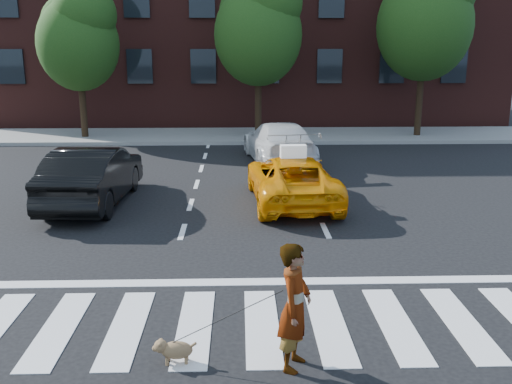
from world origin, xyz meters
TOP-DOWN VIEW (x-y plane):
  - ground at (0.00, 0.00)m, footprint 120.00×120.00m
  - crosswalk at (0.00, 0.00)m, footprint 13.00×2.40m
  - stop_line at (0.00, 1.60)m, footprint 12.00×0.30m
  - sidewalk_far at (0.00, 17.50)m, footprint 30.00×4.00m
  - building at (0.00, 25.00)m, footprint 26.00×10.00m
  - tree_left at (-6.97, 17.00)m, footprint 3.39×3.38m
  - tree_mid at (0.53, 17.00)m, footprint 3.69×3.69m
  - tree_right at (7.53, 17.00)m, footprint 4.00×4.00m
  - taxi at (1.05, 6.75)m, footprint 2.34×4.61m
  - black_sedan at (-4.12, 6.79)m, footprint 1.82×4.67m
  - white_suv at (1.07, 11.96)m, footprint 2.62×5.14m
  - woman at (0.37, -1.10)m, footprint 0.59×0.72m
  - dog at (-1.20, -0.98)m, footprint 0.59×0.23m
  - taxi_sign at (1.05, 6.55)m, footprint 0.67×0.32m

SIDE VIEW (x-z plane):
  - ground at x=0.00m, z-range 0.00..0.00m
  - crosswalk at x=0.00m, z-range 0.00..0.01m
  - stop_line at x=0.00m, z-range 0.00..0.01m
  - sidewalk_far at x=0.00m, z-range 0.00..0.15m
  - dog at x=-1.20m, z-range 0.03..0.36m
  - taxi at x=1.05m, z-range 0.00..1.25m
  - white_suv at x=1.07m, z-range 0.00..1.43m
  - black_sedan at x=-4.12m, z-range 0.00..1.52m
  - woman at x=0.37m, z-range 0.00..1.69m
  - taxi_sign at x=1.05m, z-range 1.25..1.57m
  - tree_left at x=-6.97m, z-range 1.19..7.69m
  - tree_mid at x=0.53m, z-range 1.30..8.40m
  - tree_right at x=7.53m, z-range 1.41..9.11m
  - building at x=0.00m, z-range 0.00..12.00m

